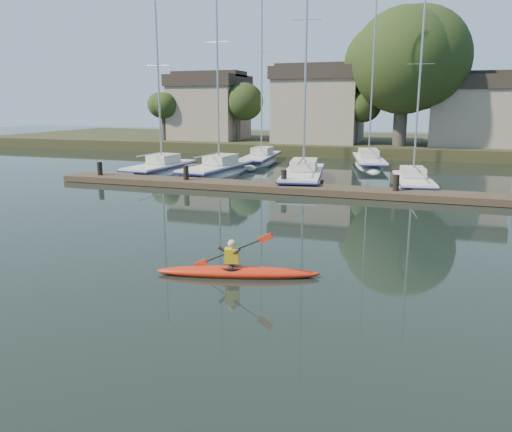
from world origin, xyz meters
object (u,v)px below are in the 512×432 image
(sailboat_1, at_px, (218,177))
(sailboat_3, at_px, (412,190))
(kayak, at_px, (237,270))
(dock, at_px, (338,191))
(sailboat_0, at_px, (161,176))
(sailboat_5, at_px, (261,165))
(sailboat_6, at_px, (368,168))
(sailboat_2, at_px, (303,185))

(sailboat_1, relative_size, sailboat_3, 1.25)
(kayak, bearing_deg, dock, 72.81)
(dock, distance_m, sailboat_0, 13.87)
(sailboat_0, xyz_separation_m, sailboat_5, (4.57, 8.66, 0.02))
(sailboat_5, height_order, sailboat_6, sailboat_6)
(sailboat_2, height_order, sailboat_6, sailboat_2)
(dock, distance_m, sailboat_3, 5.34)
(sailboat_0, bearing_deg, dock, -15.40)
(kayak, distance_m, sailboat_2, 17.82)
(sailboat_1, relative_size, sailboat_5, 1.00)
(kayak, xyz_separation_m, sailboat_6, (0.66, 27.67, -0.37))
(dock, relative_size, sailboat_0, 2.67)
(sailboat_2, distance_m, sailboat_5, 10.88)
(sailboat_5, xyz_separation_m, sailboat_6, (8.74, 0.78, 0.00))
(sailboat_2, bearing_deg, sailboat_0, 168.21)
(kayak, xyz_separation_m, sailboat_2, (-2.28, 17.67, -0.39))
(sailboat_3, bearing_deg, sailboat_2, 171.53)
(sailboat_1, xyz_separation_m, sailboat_5, (0.56, 7.90, 0.02))
(sailboat_2, bearing_deg, sailboat_5, 113.44)
(dock, height_order, sailboat_3, sailboat_3)
(kayak, height_order, sailboat_5, sailboat_5)
(sailboat_2, relative_size, sailboat_5, 1.10)
(sailboat_0, height_order, sailboat_3, sailboat_0)
(sailboat_2, bearing_deg, dock, -62.16)
(sailboat_2, xyz_separation_m, sailboat_5, (-5.79, 9.22, 0.02))
(sailboat_5, distance_m, sailboat_6, 8.77)
(sailboat_1, xyz_separation_m, sailboat_6, (9.30, 8.68, 0.02))
(sailboat_2, bearing_deg, sailboat_3, -8.96)
(sailboat_1, height_order, sailboat_6, sailboat_6)
(sailboat_0, bearing_deg, sailboat_1, 13.60)
(dock, relative_size, sailboat_3, 2.82)
(sailboat_0, bearing_deg, sailboat_6, 38.24)
(dock, xyz_separation_m, sailboat_5, (-8.60, 13.01, -0.39))
(sailboat_1, xyz_separation_m, sailboat_2, (6.35, -1.32, -0.00))
(sailboat_0, height_order, sailboat_2, sailboat_2)
(dock, bearing_deg, sailboat_0, 161.71)
(kayak, distance_m, dock, 13.89)
(kayak, relative_size, sailboat_2, 0.28)
(dock, distance_m, sailboat_5, 15.60)
(kayak, bearing_deg, sailboat_5, 91.70)
(sailboat_5, bearing_deg, dock, -61.71)
(sailboat_2, bearing_deg, sailboat_1, 159.60)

